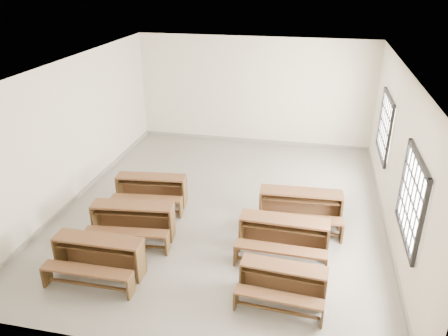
% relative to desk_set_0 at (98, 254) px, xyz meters
% --- Properties ---
extents(room, '(8.50, 8.50, 3.20)m').
position_rel_desk_set_0_xyz_m(room, '(1.75, 2.74, 1.73)').
color(room, slate).
rests_on(room, ground).
extents(desk_set_0, '(1.58, 0.83, 0.71)m').
position_rel_desk_set_0_xyz_m(desk_set_0, '(0.00, 0.00, 0.00)').
color(desk_set_0, brown).
rests_on(desk_set_0, ground).
extents(desk_set_1, '(1.70, 1.02, 0.72)m').
position_rel_desk_set_0_xyz_m(desk_set_1, '(0.13, 1.21, 0.01)').
color(desk_set_1, brown).
rests_on(desk_set_1, ground).
extents(desk_set_2, '(1.64, 0.97, 0.70)m').
position_rel_desk_set_0_xyz_m(desk_set_2, '(0.01, 2.56, -0.00)').
color(desk_set_2, brown).
rests_on(desk_set_2, ground).
extents(desk_set_3, '(1.44, 0.82, 0.63)m').
position_rel_desk_set_0_xyz_m(desk_set_3, '(3.21, 0.03, -0.05)').
color(desk_set_3, brown).
rests_on(desk_set_3, ground).
extents(desk_set_4, '(1.68, 0.90, 0.74)m').
position_rel_desk_set_0_xyz_m(desk_set_4, '(3.11, 1.27, 0.02)').
color(desk_set_4, brown).
rests_on(desk_set_4, ground).
extents(desk_set_5, '(1.74, 0.97, 0.77)m').
position_rel_desk_set_0_xyz_m(desk_set_5, '(3.36, 2.40, 0.03)').
color(desk_set_5, brown).
rests_on(desk_set_5, ground).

